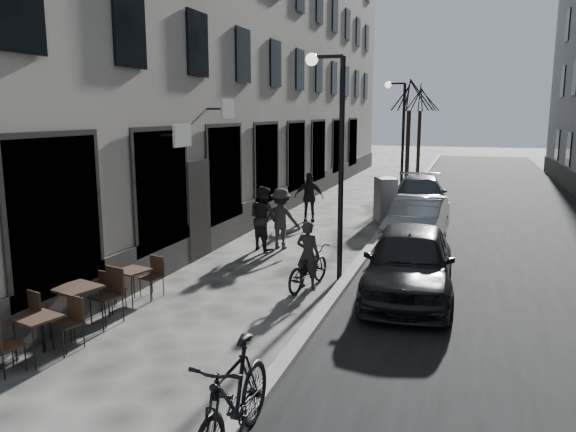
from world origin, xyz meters
The scene contains 21 objects.
ground centered at (0.00, 0.00, 0.00)m, with size 120.00×120.00×0.00m, color #33312E.
road centered at (3.85, 16.00, 0.00)m, with size 7.30×60.00×0.00m, color black.
kerb centered at (0.20, 16.00, 0.06)m, with size 0.25×60.00×0.12m, color gray.
building_left centered at (-6.00, 16.50, 8.00)m, with size 4.00×35.00×16.00m, color gray.
streetlamp_near centered at (-0.17, 6.00, 3.16)m, with size 0.90×0.28×5.09m.
streetlamp_far centered at (-0.17, 18.00, 3.16)m, with size 0.90×0.28×5.09m.
tree_near centered at (-0.10, 21.00, 4.66)m, with size 2.40×2.40×5.70m.
tree_far centered at (-0.10, 27.00, 4.66)m, with size 2.40×2.40×5.70m.
bistro_set_a centered at (-3.49, 0.36, 0.43)m, with size 0.75×1.48×0.84m.
bistro_set_b centered at (-3.62, 1.44, 0.52)m, with size 0.91×1.76×1.01m.
bistro_set_c centered at (-3.61, 3.11, 0.43)m, with size 0.74×1.46×0.83m.
utility_cabinet centered at (0.01, 13.10, 0.80)m, with size 0.58×1.06×1.59m, color slate.
bicycle centered at (-0.53, 5.18, 0.46)m, with size 0.61×1.75×0.92m, color black.
cyclist_rider centered at (-0.53, 5.18, 0.75)m, with size 0.55×0.36×1.50m, color black.
pedestrian_near centered at (-2.69, 8.19, 0.90)m, with size 0.87×0.68×1.80m, color black.
pedestrian_mid centered at (-2.25, 8.47, 0.86)m, with size 1.11×0.64×1.72m, color #2C2927.
pedestrian_far centered at (-2.60, 12.60, 0.87)m, with size 1.02×0.42×1.74m, color black.
car_near centered at (1.64, 5.26, 0.75)m, with size 1.78×4.43×1.51m, color black.
car_mid centered at (1.36, 10.35, 0.67)m, with size 1.42×4.08×1.34m, color gray.
car_far centered at (1.00, 15.30, 0.70)m, with size 1.97×4.83×1.40m, color #383A42.
moped centered at (0.35, -0.95, 0.64)m, with size 0.60×2.11×1.27m, color black.
Camera 1 is at (2.70, -6.26, 3.80)m, focal length 35.00 mm.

